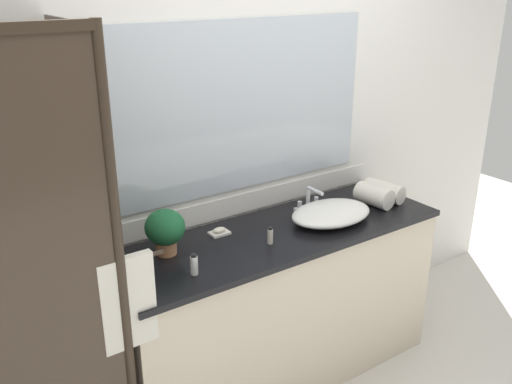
# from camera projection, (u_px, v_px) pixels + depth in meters

# --- Properties ---
(ground_plane) EXTENTS (8.00, 8.00, 0.00)m
(ground_plane) POSITION_uv_depth(u_px,v_px,m) (278.00, 374.00, 3.18)
(ground_plane) COLOR silver
(wall_back_with_mirror) EXTENTS (4.40, 0.06, 2.60)m
(wall_back_with_mirror) POSITION_uv_depth(u_px,v_px,m) (242.00, 140.00, 2.97)
(wall_back_with_mirror) COLOR silver
(wall_back_with_mirror) RESTS_ON ground_plane
(vanity_cabinet) EXTENTS (1.80, 0.58, 0.90)m
(vanity_cabinet) POSITION_uv_depth(u_px,v_px,m) (278.00, 306.00, 3.03)
(vanity_cabinet) COLOR beige
(vanity_cabinet) RESTS_ON ground_plane
(shower_enclosure) EXTENTS (1.20, 0.59, 2.00)m
(shower_enclosure) POSITION_uv_depth(u_px,v_px,m) (28.00, 305.00, 1.99)
(shower_enclosure) COLOR #2D2319
(shower_enclosure) RESTS_ON ground_plane
(sink_basin) EXTENTS (0.47, 0.33, 0.08)m
(sink_basin) POSITION_uv_depth(u_px,v_px,m) (331.00, 213.00, 2.97)
(sink_basin) COLOR white
(sink_basin) RESTS_ON vanity_cabinet
(faucet) EXTENTS (0.17, 0.14, 0.14)m
(faucet) POSITION_uv_depth(u_px,v_px,m) (309.00, 202.00, 3.11)
(faucet) COLOR silver
(faucet) RESTS_ON vanity_cabinet
(potted_plant) EXTENTS (0.19, 0.19, 0.22)m
(potted_plant) POSITION_uv_depth(u_px,v_px,m) (165.00, 229.00, 2.58)
(potted_plant) COLOR #B77A51
(potted_plant) RESTS_ON vanity_cabinet
(soap_dish) EXTENTS (0.10, 0.07, 0.04)m
(soap_dish) POSITION_uv_depth(u_px,v_px,m) (219.00, 232.00, 2.82)
(soap_dish) COLOR silver
(soap_dish) RESTS_ON vanity_cabinet
(amenity_bottle_lotion) EXTENTS (0.03, 0.03, 0.08)m
(amenity_bottle_lotion) POSITION_uv_depth(u_px,v_px,m) (118.00, 258.00, 2.51)
(amenity_bottle_lotion) COLOR silver
(amenity_bottle_lotion) RESTS_ON vanity_cabinet
(amenity_bottle_conditioner) EXTENTS (0.03, 0.03, 0.09)m
(amenity_bottle_conditioner) POSITION_uv_depth(u_px,v_px,m) (270.00, 236.00, 2.71)
(amenity_bottle_conditioner) COLOR silver
(amenity_bottle_conditioner) RESTS_ON vanity_cabinet
(amenity_bottle_body_wash) EXTENTS (0.03, 0.03, 0.10)m
(amenity_bottle_body_wash) POSITION_uv_depth(u_px,v_px,m) (194.00, 265.00, 2.43)
(amenity_bottle_body_wash) COLOR white
(amenity_bottle_body_wash) RESTS_ON vanity_cabinet
(rolled_towel_near_edge) EXTENTS (0.15, 0.25, 0.11)m
(rolled_towel_near_edge) POSITION_uv_depth(u_px,v_px,m) (384.00, 191.00, 3.25)
(rolled_towel_near_edge) COLOR silver
(rolled_towel_near_edge) RESTS_ON vanity_cabinet
(rolled_towel_middle) EXTENTS (0.14, 0.22, 0.12)m
(rolled_towel_middle) POSITION_uv_depth(u_px,v_px,m) (374.00, 196.00, 3.16)
(rolled_towel_middle) COLOR silver
(rolled_towel_middle) RESTS_ON vanity_cabinet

